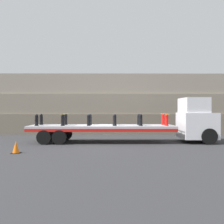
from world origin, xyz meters
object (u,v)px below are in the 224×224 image
object	(u,v)px
fire_hydrant_black_far_2	(90,119)
fire_hydrant_black_near_3	(115,120)
fire_hydrant_black_near_0	(37,120)
traffic_cone	(16,147)
fire_hydrant_black_near_2	(89,120)
fire_hydrant_black_near_1	(63,120)
truck_cab	(197,120)
fire_hydrant_black_far_4	(139,119)
fire_hydrant_black_far_0	(41,119)
fire_hydrant_red_far_5	(163,119)
fire_hydrant_black_near_4	(141,120)
fire_hydrant_black_far_3	(114,119)
fire_hydrant_red_near_5	(167,120)
flatbed_trailer	(93,128)
fire_hydrant_black_far_1	(66,119)

from	to	relation	value
fire_hydrant_black_far_2	fire_hydrant_black_near_3	size ratio (longest dim) A/B	1.00
fire_hydrant_black_near_0	traffic_cone	bearing A→B (deg)	-89.25
fire_hydrant_black_near_2	fire_hydrant_black_far_2	distance (m)	1.12
fire_hydrant_black_far_2	traffic_cone	distance (m)	6.23
fire_hydrant_black_near_1	truck_cab	bearing A→B (deg)	3.41
truck_cab	fire_hydrant_black_near_0	world-z (taller)	truck_cab
truck_cab	fire_hydrant_black_far_4	world-z (taller)	truck_cab
fire_hydrant_black_far_0	fire_hydrant_black_far_2	world-z (taller)	same
fire_hydrant_black_near_1	fire_hydrant_red_far_5	xyz separation A→B (m)	(7.12, 1.12, 0.00)
fire_hydrant_black_near_4	fire_hydrant_black_far_3	bearing A→B (deg)	147.80
fire_hydrant_black_near_0	fire_hydrant_black_far_2	xyz separation A→B (m)	(3.56, 1.12, 0.00)
fire_hydrant_black_far_2	fire_hydrant_red_far_5	xyz separation A→B (m)	(5.34, 0.00, 0.00)
fire_hydrant_black_far_0	fire_hydrant_black_near_2	xyz separation A→B (m)	(3.56, -1.12, 0.00)
fire_hydrant_red_far_5	fire_hydrant_black_far_3	bearing A→B (deg)	180.00
fire_hydrant_black_far_0	traffic_cone	size ratio (longest dim) A/B	1.21
fire_hydrant_black_far_2	fire_hydrant_black_far_4	distance (m)	3.56
fire_hydrant_black_far_4	traffic_cone	xyz separation A→B (m)	(-7.07, -4.99, -1.26)
fire_hydrant_black_near_1	traffic_cone	world-z (taller)	fire_hydrant_black_near_1
fire_hydrant_black_near_0	fire_hydrant_red_near_5	size ratio (longest dim) A/B	1.00
fire_hydrant_black_far_2	fire_hydrant_black_near_4	bearing A→B (deg)	-17.48
traffic_cone	flatbed_trailer	bearing A→B (deg)	49.78
fire_hydrant_black_far_0	fire_hydrant_black_far_2	xyz separation A→B (m)	(3.56, 0.00, 0.00)
fire_hydrant_black_near_1	fire_hydrant_red_far_5	distance (m)	7.21
truck_cab	fire_hydrant_black_far_4	size ratio (longest dim) A/B	3.92
fire_hydrant_black_near_0	fire_hydrant_black_near_1	size ratio (longest dim) A/B	1.00
fire_hydrant_black_far_2	traffic_cone	world-z (taller)	fire_hydrant_black_far_2
fire_hydrant_black_near_3	fire_hydrant_red_near_5	bearing A→B (deg)	0.00
fire_hydrant_red_near_5	traffic_cone	bearing A→B (deg)	-156.37
fire_hydrant_black_far_1	fire_hydrant_black_far_2	xyz separation A→B (m)	(1.78, 0.00, 0.00)
fire_hydrant_black_near_3	fire_hydrant_black_far_3	size ratio (longest dim) A/B	1.00
flatbed_trailer	fire_hydrant_red_near_5	distance (m)	5.17
truck_cab	fire_hydrant_black_far_2	world-z (taller)	truck_cab
flatbed_trailer	fire_hydrant_black_near_2	xyz separation A→B (m)	(-0.24, -0.56, 0.60)
fire_hydrant_black_far_2	fire_hydrant_red_far_5	distance (m)	5.34
fire_hydrant_black_far_0	fire_hydrant_black_near_1	world-z (taller)	same
fire_hydrant_black_near_0	fire_hydrant_red_far_5	bearing A→B (deg)	7.18
flatbed_trailer	fire_hydrant_black_far_1	size ratio (longest dim) A/B	12.63
fire_hydrant_red_far_5	fire_hydrant_black_near_4	bearing A→B (deg)	-147.80
truck_cab	fire_hydrant_red_far_5	world-z (taller)	truck_cab
fire_hydrant_black_near_4	fire_hydrant_red_near_5	xyz separation A→B (m)	(1.78, 0.00, 0.00)
flatbed_trailer	fire_hydrant_black_far_0	size ratio (longest dim) A/B	12.63
fire_hydrant_red_near_5	fire_hydrant_red_far_5	world-z (taller)	same
flatbed_trailer	fire_hydrant_red_near_5	xyz separation A→B (m)	(5.10, -0.56, 0.60)
fire_hydrant_black_near_3	fire_hydrant_red_near_5	world-z (taller)	same
fire_hydrant_black_near_4	fire_hydrant_red_far_5	distance (m)	2.10
flatbed_trailer	fire_hydrant_black_near_2	size ratio (longest dim) A/B	12.63
fire_hydrant_black_far_0	fire_hydrant_black_far_1	world-z (taller)	same
truck_cab	fire_hydrant_black_far_1	xyz separation A→B (m)	(-9.41, 0.56, 0.05)
fire_hydrant_black_near_0	fire_hydrant_black_near_4	xyz separation A→B (m)	(7.12, 0.00, 0.00)
flatbed_trailer	fire_hydrant_black_far_0	distance (m)	3.89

